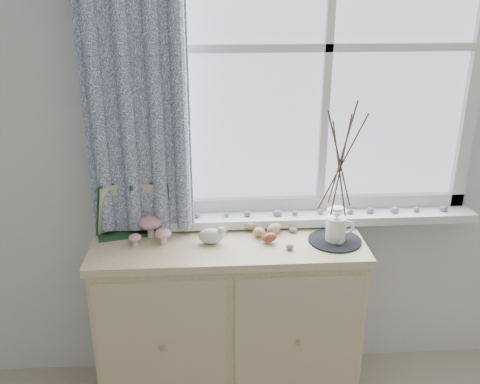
{
  "coord_description": "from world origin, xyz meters",
  "views": [
    {
      "loc": [
        -0.23,
        -0.35,
        1.93
      ],
      "look_at": [
        -0.1,
        1.7,
        1.1
      ],
      "focal_mm": 40.0,
      "sensor_mm": 36.0,
      "label": 1
    }
  ],
  "objects": [
    {
      "name": "crocheted_doily",
      "position": [
        0.32,
        1.72,
        0.85
      ],
      "size": [
        0.23,
        0.23,
        0.01
      ],
      "primitive_type": "cylinder",
      "color": "black",
      "rests_on": "sideboard"
    },
    {
      "name": "sideboard_pebbles",
      "position": [
        0.2,
        1.72,
        0.86
      ],
      "size": [
        0.26,
        0.19,
        0.02
      ],
      "color": "gray",
      "rests_on": "sideboard"
    },
    {
      "name": "wooden_eggs",
      "position": [
        0.01,
        1.79,
        0.88
      ],
      "size": [
        0.16,
        0.17,
        0.07
      ],
      "color": "tan",
      "rests_on": "sideboard"
    },
    {
      "name": "room_shell",
      "position": [
        0.01,
        0.13,
        1.66
      ],
      "size": [
        4.04,
        4.04,
        2.62
      ],
      "color": "silver",
      "rests_on": "ground"
    },
    {
      "name": "twig_pitcher",
      "position": [
        0.32,
        1.72,
        1.23
      ],
      "size": [
        0.23,
        0.23,
        0.66
      ],
      "rotation": [
        0.0,
        0.0,
        -0.01
      ],
      "color": "white",
      "rests_on": "crocheted_doily"
    },
    {
      "name": "songbird_figurine",
      "position": [
        -0.22,
        1.74,
        0.89
      ],
      "size": [
        0.15,
        0.07,
        0.08
      ],
      "primitive_type": null,
      "rotation": [
        0.0,
        0.0,
        -0.03
      ],
      "color": "silver",
      "rests_on": "sideboard"
    },
    {
      "name": "botanical_book",
      "position": [
        -0.57,
        1.82,
        0.98
      ],
      "size": [
        0.39,
        0.21,
        0.26
      ],
      "primitive_type": null,
      "rotation": [
        0.0,
        0.0,
        0.23
      ],
      "color": "#1F4021",
      "rests_on": "sideboard"
    },
    {
      "name": "sideboard",
      "position": [
        -0.15,
        1.75,
        0.43
      ],
      "size": [
        1.2,
        0.45,
        0.85
      ],
      "color": "beige",
      "rests_on": "ground"
    },
    {
      "name": "toadstool_cluster",
      "position": [
        -0.49,
        1.79,
        0.91
      ],
      "size": [
        0.18,
        0.16,
        0.1
      ],
      "color": "silver",
      "rests_on": "sideboard"
    }
  ]
}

